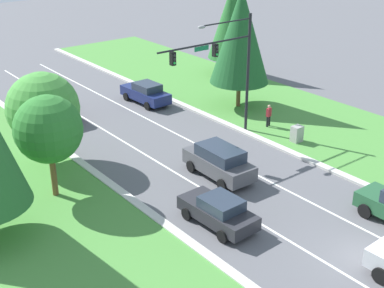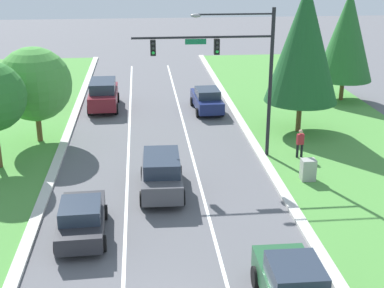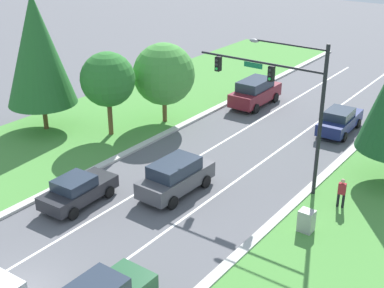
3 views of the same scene
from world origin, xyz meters
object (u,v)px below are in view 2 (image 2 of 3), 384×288
Objects in this scene: forest_sedan at (293,286)px; burgundy_suv at (103,94)px; traffic_signal_mast at (233,61)px; navy_sedan at (207,100)px; charcoal_sedan at (82,219)px; conifer_far_right_tree at (347,35)px; graphite_suv at (162,173)px; oak_near_left_tree at (35,84)px; pedestrian at (300,143)px; utility_cabinet at (308,170)px; conifer_near_right_tree at (304,43)px.

burgundy_suv is at bearing 107.39° from forest_sedan.
traffic_signal_mast is 1.96× the size of forest_sedan.
traffic_signal_mast is 1.72× the size of navy_sedan.
traffic_signal_mast is 14.25m from forest_sedan.
traffic_signal_mast is at bearing 45.43° from charcoal_sedan.
conifer_far_right_tree is (10.70, 24.48, 4.11)m from forest_sedan.
oak_near_left_tree reaches higher than graphite_suv.
graphite_suv reaches higher than navy_sedan.
pedestrian is 0.20× the size of conifer_far_right_tree.
charcoal_sedan is at bearing -133.19° from conifer_far_right_tree.
conifer_far_right_tree reaches higher than traffic_signal_mast.
graphite_suv is 4.02× the size of utility_cabinet.
conifer_far_right_tree is (10.43, 10.96, -0.41)m from traffic_signal_mast.
conifer_near_right_tree is 8.86m from conifer_far_right_tree.
oak_near_left_tree is 22.74m from conifer_far_right_tree.
traffic_signal_mast is 1.42× the size of oak_near_left_tree.
traffic_signal_mast is 1.61× the size of burgundy_suv.
burgundy_suv reaches higher than forest_sedan.
burgundy_suv reaches higher than pedestrian.
navy_sedan is at bearing -10.78° from burgundy_suv.
pedestrian is (4.05, 12.98, 0.02)m from forest_sedan.
conifer_near_right_tree is 1.62× the size of oak_near_left_tree.
graphite_suv is at bearing -48.15° from oak_near_left_tree.
graphite_suv is at bearing -175.61° from utility_cabinet.
oak_near_left_tree is (-11.05, 3.65, -1.85)m from traffic_signal_mast.
charcoal_sedan is at bearing -89.79° from burgundy_suv.
charcoal_sedan is at bearing -72.84° from oak_near_left_tree.
conifer_far_right_tree is (21.48, 7.31, 1.44)m from oak_near_left_tree.
burgundy_suv is 17.92m from utility_cabinet.
traffic_signal_mast is 5.90m from pedestrian.
burgundy_suv is 4.36× the size of utility_cabinet.
navy_sedan is 12.50m from oak_near_left_tree.
burgundy_suv reaches higher than utility_cabinet.
navy_sedan is at bearing 65.35° from charcoal_sedan.
oak_near_left_tree reaches higher than utility_cabinet.
forest_sedan is 0.45× the size of conifer_near_right_tree.
burgundy_suv is 18.66m from charcoal_sedan.
traffic_signal_mast is 4.85× the size of pedestrian.
navy_sedan is (7.42, -1.37, -0.24)m from burgundy_suv.
conifer_far_right_tree reaches higher than navy_sedan.
charcoal_sedan is at bearing -132.64° from traffic_signal_mast.
forest_sedan is 0.88× the size of navy_sedan.
forest_sedan reaches higher than utility_cabinet.
graphite_suv is 0.99× the size of navy_sedan.
graphite_suv reaches higher than utility_cabinet.
pedestrian is 15.64m from oak_near_left_tree.
graphite_suv is at bearing 15.33° from pedestrian.
conifer_near_right_tree is (5.21, -5.25, 4.83)m from navy_sedan.
conifer_far_right_tree reaches higher than utility_cabinet.
charcoal_sedan is 0.46× the size of conifer_near_right_tree.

